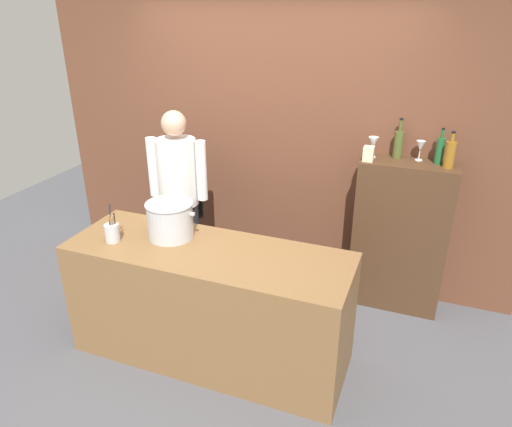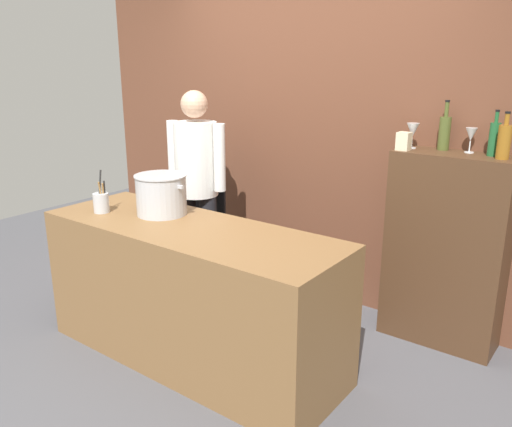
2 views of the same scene
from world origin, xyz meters
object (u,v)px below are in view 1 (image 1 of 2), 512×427
(wine_bottle_olive, at_px, (398,144))
(wine_glass_tall, at_px, (420,147))
(chef, at_px, (179,190))
(wine_bottle_amber, at_px, (450,154))
(utensil_crock, at_px, (112,232))
(stockpot_large, at_px, (170,220))
(wine_glass_short, at_px, (373,143))
(spice_tin_cream, at_px, (369,154))
(wine_bottle_green, at_px, (440,150))

(wine_bottle_olive, distance_m, wine_glass_tall, 0.17)
(chef, distance_m, wine_bottle_amber, 2.23)
(utensil_crock, relative_size, wine_bottle_olive, 0.89)
(stockpot_large, relative_size, wine_glass_tall, 2.53)
(wine_bottle_amber, height_order, wine_glass_short, wine_bottle_amber)
(chef, relative_size, stockpot_large, 4.14)
(wine_bottle_olive, bearing_deg, spice_tin_cream, -141.25)
(chef, distance_m, wine_glass_tall, 2.04)
(stockpot_large, relative_size, utensil_crock, 1.40)
(wine_bottle_olive, relative_size, wine_glass_short, 1.93)
(wine_bottle_amber, xyz_separation_m, spice_tin_cream, (-0.59, -0.05, -0.05))
(chef, height_order, wine_bottle_amber, chef)
(wine_bottle_olive, xyz_separation_m, spice_tin_cream, (-0.21, -0.16, -0.06))
(wine_bottle_olive, bearing_deg, wine_bottle_green, -7.06)
(wine_bottle_green, bearing_deg, wine_bottle_amber, -44.78)
(wine_bottle_green, distance_m, spice_tin_cream, 0.54)
(wine_bottle_green, bearing_deg, wine_bottle_olive, 172.94)
(stockpot_large, bearing_deg, wine_glass_tall, 36.16)
(wine_bottle_olive, distance_m, spice_tin_cream, 0.27)
(stockpot_large, xyz_separation_m, utensil_crock, (-0.35, -0.21, -0.06))
(wine_bottle_olive, xyz_separation_m, wine_glass_tall, (0.17, -0.01, -0.01))
(chef, distance_m, stockpot_large, 0.77)
(chef, height_order, utensil_crock, chef)
(utensil_crock, height_order, wine_bottle_amber, wine_bottle_amber)
(wine_bottle_green, bearing_deg, chef, -167.79)
(wine_bottle_olive, bearing_deg, wine_bottle_amber, -16.03)
(stockpot_large, distance_m, spice_tin_cream, 1.63)
(wine_bottle_amber, relative_size, spice_tin_cream, 2.39)
(stockpot_large, distance_m, utensil_crock, 0.42)
(wine_glass_short, bearing_deg, wine_bottle_green, 2.16)
(utensil_crock, bearing_deg, wine_glass_short, 39.86)
(wine_glass_short, xyz_separation_m, wine_glass_tall, (0.36, 0.05, -0.00))
(wine_bottle_green, relative_size, wine_bottle_olive, 0.88)
(chef, relative_size, utensil_crock, 5.79)
(chef, xyz_separation_m, utensil_crock, (-0.03, -0.90, 0.01))
(spice_tin_cream, bearing_deg, chef, -168.25)
(stockpot_large, bearing_deg, spice_tin_cream, 39.52)
(wine_bottle_green, bearing_deg, utensil_crock, -147.26)
(utensil_crock, bearing_deg, wine_bottle_amber, 30.46)
(wine_glass_tall, bearing_deg, wine_bottle_amber, -25.61)
(wine_glass_short, bearing_deg, stockpot_large, -137.97)
(wine_bottle_amber, distance_m, wine_bottle_green, 0.10)
(wine_glass_short, bearing_deg, wine_glass_tall, 8.16)
(stockpot_large, distance_m, wine_bottle_amber, 2.15)
(wine_bottle_green, bearing_deg, wine_glass_short, -177.84)
(utensil_crock, height_order, spice_tin_cream, spice_tin_cream)
(wine_bottle_amber, bearing_deg, spice_tin_cream, -174.88)
(chef, bearing_deg, wine_glass_tall, -174.07)
(spice_tin_cream, bearing_deg, wine_glass_tall, 22.91)
(stockpot_large, height_order, spice_tin_cream, spice_tin_cream)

